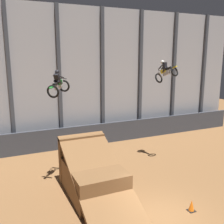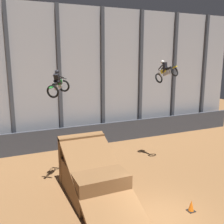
# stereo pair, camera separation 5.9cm
# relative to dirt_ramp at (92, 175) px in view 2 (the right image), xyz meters

# --- Properties ---
(ground_plane) EXTENTS (60.00, 60.00, 0.00)m
(ground_plane) POSITION_rel_dirt_ramp_xyz_m (2.19, -3.73, -0.99)
(ground_plane) COLOR brown
(arena_back_wall) EXTENTS (32.00, 0.40, 11.58)m
(arena_back_wall) POSITION_rel_dirt_ramp_xyz_m (2.19, 8.57, 4.80)
(arena_back_wall) COLOR #A3A8B2
(arena_back_wall) RESTS_ON ground_plane
(lower_barrier) EXTENTS (31.36, 0.20, 1.80)m
(lower_barrier) POSITION_rel_dirt_ramp_xyz_m (2.19, 7.50, -0.09)
(lower_barrier) COLOR #383D47
(lower_barrier) RESTS_ON ground_plane
(dirt_ramp) EXTENTS (2.83, 6.17, 2.97)m
(dirt_ramp) POSITION_rel_dirt_ramp_xyz_m (0.00, 0.00, 0.00)
(dirt_ramp) COLOR brown
(dirt_ramp) RESTS_ON ground_plane
(rider_bike_left_air) EXTENTS (1.57, 1.69, 1.53)m
(rider_bike_left_air) POSITION_rel_dirt_ramp_xyz_m (-1.29, 1.75, 4.97)
(rider_bike_left_air) COLOR black
(rider_bike_right_air) EXTENTS (1.19, 1.81, 1.66)m
(rider_bike_right_air) POSITION_rel_dirt_ramp_xyz_m (6.31, 2.23, 5.49)
(rider_bike_right_air) COLOR black
(traffic_cone_near_ramp) EXTENTS (0.36, 0.36, 0.58)m
(traffic_cone_near_ramp) POSITION_rel_dirt_ramp_xyz_m (3.84, -3.88, -0.71)
(traffic_cone_near_ramp) COLOR black
(traffic_cone_near_ramp) RESTS_ON ground_plane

